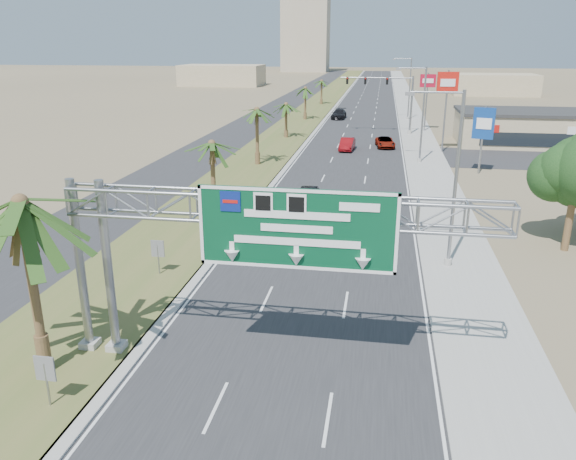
{
  "coord_description": "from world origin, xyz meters",
  "views": [
    {
      "loc": [
        3.32,
        -9.31,
        12.35
      ],
      "look_at": [
        -0.68,
        14.69,
        4.2
      ],
      "focal_mm": 35.0,
      "sensor_mm": 36.0,
      "label": 1
    }
  ],
  "objects_px": {
    "palm_near": "(20,204)",
    "car_far": "(339,114)",
    "pole_sign_blue": "(484,125)",
    "pole_sign_red_near": "(447,88)",
    "store_building": "(532,129)",
    "car_right_lane": "(385,142)",
    "signal_mast": "(397,99)",
    "sign_gantry": "(257,222)",
    "car_left_lane": "(308,198)",
    "pole_sign_red_far": "(428,85)",
    "car_mid_lane": "(347,144)"
  },
  "relations": [
    {
      "from": "palm_near",
      "to": "pole_sign_blue",
      "type": "height_order",
      "value": "palm_near"
    },
    {
      "from": "signal_mast",
      "to": "store_building",
      "type": "bearing_deg",
      "value": -19.54
    },
    {
      "from": "car_right_lane",
      "to": "pole_sign_blue",
      "type": "relative_size",
      "value": 0.69
    },
    {
      "from": "signal_mast",
      "to": "car_far",
      "type": "xyz_separation_m",
      "value": [
        -9.22,
        15.67,
        -4.06
      ]
    },
    {
      "from": "pole_sign_red_near",
      "to": "car_mid_lane",
      "type": "bearing_deg",
      "value": -176.87
    },
    {
      "from": "sign_gantry",
      "to": "signal_mast",
      "type": "bearing_deg",
      "value": 84.26
    },
    {
      "from": "signal_mast",
      "to": "store_building",
      "type": "relative_size",
      "value": 0.57
    },
    {
      "from": "signal_mast",
      "to": "car_left_lane",
      "type": "bearing_deg",
      "value": -100.59
    },
    {
      "from": "car_right_lane",
      "to": "pole_sign_red_far",
      "type": "xyz_separation_m",
      "value": [
        5.65,
        14.6,
        5.89
      ]
    },
    {
      "from": "car_left_lane",
      "to": "car_far",
      "type": "height_order",
      "value": "car_left_lane"
    },
    {
      "from": "sign_gantry",
      "to": "signal_mast",
      "type": "height_order",
      "value": "signal_mast"
    },
    {
      "from": "car_mid_lane",
      "to": "pole_sign_red_near",
      "type": "bearing_deg",
      "value": 6.6
    },
    {
      "from": "car_mid_lane",
      "to": "pole_sign_red_near",
      "type": "xyz_separation_m",
      "value": [
        11.17,
        0.61,
        6.7
      ]
    },
    {
      "from": "sign_gantry",
      "to": "pole_sign_red_far",
      "type": "bearing_deg",
      "value": 80.88
    },
    {
      "from": "car_left_lane",
      "to": "pole_sign_red_near",
      "type": "height_order",
      "value": "pole_sign_red_near"
    },
    {
      "from": "sign_gantry",
      "to": "palm_near",
      "type": "distance_m",
      "value": 8.41
    },
    {
      "from": "palm_near",
      "to": "pole_sign_red_far",
      "type": "relative_size",
      "value": 1.01
    },
    {
      "from": "car_far",
      "to": "pole_sign_red_near",
      "type": "height_order",
      "value": "pole_sign_red_near"
    },
    {
      "from": "signal_mast",
      "to": "pole_sign_red_far",
      "type": "relative_size",
      "value": 1.24
    },
    {
      "from": "sign_gantry",
      "to": "car_far",
      "type": "bearing_deg",
      "value": 92.2
    },
    {
      "from": "car_right_lane",
      "to": "pole_sign_blue",
      "type": "distance_m",
      "value": 16.6
    },
    {
      "from": "signal_mast",
      "to": "sign_gantry",
      "type": "bearing_deg",
      "value": -95.74
    },
    {
      "from": "car_left_lane",
      "to": "pole_sign_blue",
      "type": "distance_m",
      "value": 21.5
    },
    {
      "from": "palm_near",
      "to": "pole_sign_red_near",
      "type": "xyz_separation_m",
      "value": [
        19.66,
        50.75,
        0.5
      ]
    },
    {
      "from": "signal_mast",
      "to": "pole_sign_red_near",
      "type": "bearing_deg",
      "value": -68.2
    },
    {
      "from": "palm_near",
      "to": "car_far",
      "type": "relative_size",
      "value": 1.54
    },
    {
      "from": "car_left_lane",
      "to": "car_far",
      "type": "distance_m",
      "value": 54.81
    },
    {
      "from": "store_building",
      "to": "car_right_lane",
      "type": "height_order",
      "value": "store_building"
    },
    {
      "from": "car_left_lane",
      "to": "car_far",
      "type": "xyz_separation_m",
      "value": [
        -1.92,
        54.78,
        -0.02
      ]
    },
    {
      "from": "signal_mast",
      "to": "car_mid_lane",
      "type": "bearing_deg",
      "value": -113.04
    },
    {
      "from": "car_mid_lane",
      "to": "car_right_lane",
      "type": "xyz_separation_m",
      "value": [
        4.5,
        2.66,
        -0.09
      ]
    },
    {
      "from": "palm_near",
      "to": "car_far",
      "type": "distance_m",
      "value": 80.04
    },
    {
      "from": "palm_near",
      "to": "car_left_lane",
      "type": "xyz_separation_m",
      "value": [
        7.06,
        24.86,
        -6.12
      ]
    },
    {
      "from": "palm_near",
      "to": "car_far",
      "type": "height_order",
      "value": "palm_near"
    },
    {
      "from": "pole_sign_red_near",
      "to": "pole_sign_blue",
      "type": "distance_m",
      "value": 11.74
    },
    {
      "from": "signal_mast",
      "to": "car_mid_lane",
      "type": "distance_m",
      "value": 15.59
    },
    {
      "from": "signal_mast",
      "to": "pole_sign_red_far",
      "type": "distance_m",
      "value": 5.73
    },
    {
      "from": "car_mid_lane",
      "to": "pole_sign_red_near",
      "type": "distance_m",
      "value": 13.04
    },
    {
      "from": "signal_mast",
      "to": "store_building",
      "type": "height_order",
      "value": "signal_mast"
    },
    {
      "from": "pole_sign_red_near",
      "to": "pole_sign_blue",
      "type": "xyz_separation_m",
      "value": [
        2.54,
        -11.14,
        -2.69
      ]
    },
    {
      "from": "pole_sign_red_near",
      "to": "pole_sign_blue",
      "type": "bearing_deg",
      "value": -77.16
    },
    {
      "from": "car_right_lane",
      "to": "pole_sign_red_far",
      "type": "bearing_deg",
      "value": 62.37
    },
    {
      "from": "car_far",
      "to": "pole_sign_red_near",
      "type": "bearing_deg",
      "value": -60.97
    },
    {
      "from": "sign_gantry",
      "to": "store_building",
      "type": "distance_m",
      "value": 60.77
    },
    {
      "from": "pole_sign_red_near",
      "to": "pole_sign_blue",
      "type": "relative_size",
      "value": 1.42
    },
    {
      "from": "palm_near",
      "to": "signal_mast",
      "type": "xyz_separation_m",
      "value": [
        14.37,
        63.97,
        -2.08
      ]
    },
    {
      "from": "palm_near",
      "to": "store_building",
      "type": "bearing_deg",
      "value": 61.72
    },
    {
      "from": "car_mid_lane",
      "to": "pole_sign_red_far",
      "type": "xyz_separation_m",
      "value": [
        10.15,
        17.27,
        5.8
      ]
    },
    {
      "from": "store_building",
      "to": "car_far",
      "type": "distance_m",
      "value": 33.89
    },
    {
      "from": "pole_sign_blue",
      "to": "car_left_lane",
      "type": "bearing_deg",
      "value": -135.73
    }
  ]
}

